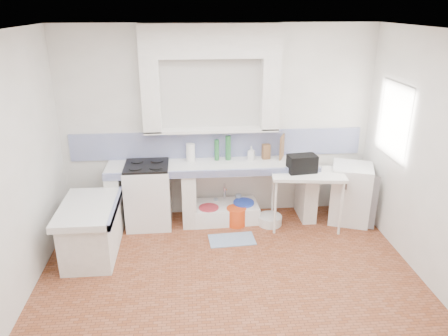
{
  "coord_description": "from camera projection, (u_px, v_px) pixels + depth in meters",
  "views": [
    {
      "loc": [
        -0.45,
        -4.0,
        3.04
      ],
      "look_at": [
        0.0,
        1.0,
        1.1
      ],
      "focal_mm": 34.28,
      "sensor_mm": 36.0,
      "label": 1
    }
  ],
  "objects": [
    {
      "name": "floor",
      "position": [
        232.0,
        290.0,
        4.84
      ],
      "size": [
        4.5,
        4.5,
        0.0
      ],
      "primitive_type": "plane",
      "color": "brown",
      "rests_on": "ground"
    },
    {
      "name": "ceiling",
      "position": [
        234.0,
        32.0,
        3.84
      ],
      "size": [
        4.5,
        4.5,
        0.0
      ],
      "primitive_type": "plane",
      "rotation": [
        3.14,
        0.0,
        0.0
      ],
      "color": "white",
      "rests_on": "ground"
    },
    {
      "name": "wall_back",
      "position": [
        218.0,
        124.0,
        6.2
      ],
      "size": [
        4.5,
        0.0,
        4.5
      ],
      "primitive_type": "plane",
      "rotation": [
        1.57,
        0.0,
        0.0
      ],
      "color": "white",
      "rests_on": "ground"
    },
    {
      "name": "wall_front",
      "position": [
        270.0,
        305.0,
        2.48
      ],
      "size": [
        4.5,
        0.0,
        4.5
      ],
      "primitive_type": "plane",
      "rotation": [
        -1.57,
        0.0,
        0.0
      ],
      "color": "white",
      "rests_on": "ground"
    },
    {
      "name": "wall_left",
      "position": [
        3.0,
        184.0,
        4.15
      ],
      "size": [
        0.0,
        4.5,
        4.5
      ],
      "primitive_type": "plane",
      "rotation": [
        1.57,
        0.0,
        1.57
      ],
      "color": "white",
      "rests_on": "ground"
    },
    {
      "name": "wall_right",
      "position": [
        444.0,
        169.0,
        4.53
      ],
      "size": [
        0.0,
        4.5,
        4.5
      ],
      "primitive_type": "plane",
      "rotation": [
        1.57,
        0.0,
        -1.57
      ],
      "color": "white",
      "rests_on": "ground"
    },
    {
      "name": "alcove_mass",
      "position": [
        211.0,
        41.0,
        5.65
      ],
      "size": [
        1.9,
        0.25,
        0.45
      ],
      "primitive_type": "cube",
      "color": "white",
      "rests_on": "ground"
    },
    {
      "name": "window_frame",
      "position": [
        407.0,
        121.0,
        5.58
      ],
      "size": [
        0.35,
        0.86,
        1.06
      ],
      "primitive_type": "cube",
      "color": "#3A2212",
      "rests_on": "ground"
    },
    {
      "name": "lace_valance",
      "position": [
        401.0,
        92.0,
        5.43
      ],
      "size": [
        0.01,
        0.84,
        0.24
      ],
      "primitive_type": "cube",
      "color": "white",
      "rests_on": "ground"
    },
    {
      "name": "counter_slab",
      "position": [
        213.0,
        166.0,
        6.11
      ],
      "size": [
        3.0,
        0.6,
        0.08
      ],
      "primitive_type": "cube",
      "color": "white",
      "rests_on": "ground"
    },
    {
      "name": "counter_lip",
      "position": [
        214.0,
        174.0,
        5.85
      ],
      "size": [
        3.0,
        0.04,
        0.1
      ],
      "primitive_type": "cube",
      "color": "navy",
      "rests_on": "ground"
    },
    {
      "name": "counter_pier_left",
      "position": [
        116.0,
        199.0,
        6.15
      ],
      "size": [
        0.2,
        0.55,
        0.82
      ],
      "primitive_type": "cube",
      "color": "white",
      "rests_on": "ground"
    },
    {
      "name": "counter_pier_mid",
      "position": [
        189.0,
        196.0,
        6.24
      ],
      "size": [
        0.2,
        0.55,
        0.82
      ],
      "primitive_type": "cube",
      "color": "white",
      "rests_on": "ground"
    },
    {
      "name": "counter_pier_right",
      "position": [
        306.0,
        191.0,
        6.38
      ],
      "size": [
        0.2,
        0.55,
        0.82
      ],
      "primitive_type": "cube",
      "color": "white",
      "rests_on": "ground"
    },
    {
      "name": "peninsula_top",
      "position": [
        88.0,
        208.0,
        5.3
      ],
      "size": [
        0.7,
        1.1,
        0.08
      ],
      "primitive_type": "cube",
      "color": "white",
      "rests_on": "ground"
    },
    {
      "name": "peninsula_base",
      "position": [
        92.0,
        233.0,
        5.43
      ],
      "size": [
        0.6,
        1.0,
        0.62
      ],
      "primitive_type": "cube",
      "color": "white",
      "rests_on": "ground"
    },
    {
      "name": "peninsula_lip",
      "position": [
        115.0,
        207.0,
        5.33
      ],
      "size": [
        0.04,
        1.1,
        0.1
      ],
      "primitive_type": "cube",
      "color": "navy",
      "rests_on": "ground"
    },
    {
      "name": "backsplash",
      "position": [
        218.0,
        144.0,
        6.29
      ],
      "size": [
        4.27,
        0.03,
        0.4
      ],
      "primitive_type": "cube",
      "color": "navy",
      "rests_on": "ground"
    },
    {
      "name": "stove",
      "position": [
        148.0,
        196.0,
        6.15
      ],
      "size": [
        0.64,
        0.61,
        0.89
      ],
      "primitive_type": "cube",
      "rotation": [
        0.0,
        0.0,
        0.01
      ],
      "color": "white",
      "rests_on": "ground"
    },
    {
      "name": "sink",
      "position": [
        226.0,
        213.0,
        6.38
      ],
      "size": [
        0.97,
        0.55,
        0.23
      ],
      "primitive_type": "cube",
      "rotation": [
        0.0,
        0.0,
        0.04
      ],
      "color": "white",
      "rests_on": "ground"
    },
    {
      "name": "side_table",
      "position": [
        306.0,
        200.0,
        6.1
      ],
      "size": [
        1.06,
        0.68,
        0.04
      ],
      "primitive_type": "cube",
      "rotation": [
        0.0,
        0.0,
        -0.12
      ],
      "color": "white",
      "rests_on": "ground"
    },
    {
      "name": "fridge",
      "position": [
        350.0,
        193.0,
        6.27
      ],
      "size": [
        0.72,
        0.72,
        0.86
      ],
      "primitive_type": "cube",
      "rotation": [
        0.0,
        0.0,
        -0.36
      ],
      "color": "white",
      "rests_on": "ground"
    },
    {
      "name": "bucket_red",
      "position": [
        209.0,
        215.0,
        6.25
      ],
      "size": [
        0.38,
        0.38,
        0.27
      ],
      "primitive_type": "cylinder",
      "rotation": [
        0.0,
        0.0,
        -0.41
      ],
      "color": "#AB2936",
      "rests_on": "ground"
    },
    {
      "name": "bucket_orange",
      "position": [
        236.0,
        216.0,
        6.23
      ],
      "size": [
        0.36,
        0.36,
        0.27
      ],
      "primitive_type": "cylinder",
      "rotation": [
        0.0,
        0.0,
        0.3
      ],
      "color": "#ED4614",
      "rests_on": "ground"
    },
    {
      "name": "bucket_blue",
      "position": [
        243.0,
        210.0,
        6.39
      ],
      "size": [
        0.34,
        0.34,
        0.29
      ],
      "primitive_type": "cylinder",
      "rotation": [
        0.0,
        0.0,
        -0.11
      ],
      "color": "blue",
      "rests_on": "ground"
    },
    {
      "name": "basin_white",
      "position": [
        270.0,
        220.0,
        6.27
      ],
      "size": [
        0.38,
        0.38,
        0.14
      ],
      "primitive_type": "cylinder",
      "rotation": [
        0.0,
        0.0,
        -0.09
      ],
      "color": "white",
      "rests_on": "ground"
    },
    {
      "name": "water_bottle_a",
      "position": [
        216.0,
        207.0,
        6.51
      ],
      "size": [
        0.08,
        0.08,
        0.27
      ],
      "primitive_type": "cylinder",
      "rotation": [
        0.0,
        0.0,
        -0.11
      ],
      "color": "silver",
      "rests_on": "ground"
    },
    {
      "name": "water_bottle_b",
      "position": [
        238.0,
        204.0,
        6.53
      ],
      "size": [
        0.09,
        0.09,
        0.33
      ],
      "primitive_type": "cylinder",
      "rotation": [
        0.0,
        0.0,
        -0.07
      ],
      "color": "silver",
      "rests_on": "ground"
    },
    {
      "name": "black_bag",
      "position": [
        302.0,
        164.0,
        5.92
      ],
      "size": [
        0.42,
        0.27,
        0.25
      ],
      "primitive_type": "cube",
      "rotation": [
        0.0,
        0.0,
        0.13
      ],
      "color": "black",
      "rests_on": "side_table"
    },
    {
      "name": "green_bottle_a",
      "position": [
        217.0,
        150.0,
        6.18
      ],
      "size": [
        0.07,
        0.07,
        0.31
      ],
      "primitive_type": "cylinder",
      "rotation": [
        0.0,
        0.0,
        0.07
      ],
      "color": "#266834",
      "rests_on": "counter_slab"
    },
    {
      "name": "green_bottle_b",
      "position": [
        228.0,
        148.0,
        6.19
      ],
      "size": [
        0.1,
        0.1,
        0.36
      ],
      "primitive_type": "cylinder",
      "rotation": [
        0.0,
        0.0,
        0.37
      ],
      "color": "#266834",
      "rests_on": "counter_slab"
    },
    {
      "name": "knife_block",
      "position": [
        266.0,
        152.0,
        6.25
      ],
      "size": [
        0.13,
        0.11,
        0.22
      ],
      "primitive_type": "cube",
      "rotation": [
        0.0,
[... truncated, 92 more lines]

